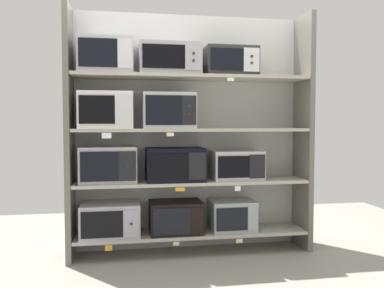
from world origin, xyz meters
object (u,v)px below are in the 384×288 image
at_px(microwave_6, 106,110).
at_px(microwave_10, 230,62).
at_px(microwave_3, 108,164).
at_px(microwave_1, 176,217).
at_px(microwave_2, 232,215).
at_px(microwave_7, 168,111).
at_px(microwave_9, 169,60).
at_px(microwave_0, 110,219).
at_px(microwave_4, 175,164).
at_px(microwave_5, 236,165).
at_px(microwave_8, 106,56).

distance_m(microwave_6, microwave_10, 1.27).
bearing_deg(microwave_3, microwave_6, 179.17).
relative_size(microwave_1, microwave_2, 1.16).
distance_m(microwave_7, microwave_9, 0.48).
bearing_deg(microwave_0, microwave_1, -0.02).
height_order(microwave_0, microwave_4, microwave_4).
bearing_deg(microwave_3, microwave_2, 0.01).
distance_m(microwave_0, microwave_1, 0.62).
bearing_deg(microwave_2, microwave_5, 0.13).
distance_m(microwave_1, microwave_8, 1.65).
relative_size(microwave_5, microwave_6, 1.00).
bearing_deg(microwave_6, microwave_0, -0.33).
height_order(microwave_5, microwave_9, microwave_9).
xyz_separation_m(microwave_4, microwave_8, (-0.64, -0.00, 1.01)).
distance_m(microwave_5, microwave_7, 0.86).
distance_m(microwave_0, microwave_3, 0.52).
distance_m(microwave_0, microwave_6, 1.02).
xyz_separation_m(microwave_0, microwave_1, (0.62, -0.00, -0.00)).
relative_size(microwave_7, microwave_9, 0.86).
bearing_deg(microwave_6, microwave_3, -0.83).
bearing_deg(microwave_3, microwave_0, 0.35).
distance_m(microwave_1, microwave_3, 0.82).
bearing_deg(microwave_9, microwave_6, 180.00).
bearing_deg(microwave_2, microwave_3, -179.99).
bearing_deg(microwave_3, microwave_5, 0.01).
height_order(microwave_5, microwave_10, microwave_10).
height_order(microwave_4, microwave_9, microwave_9).
xyz_separation_m(microwave_1, microwave_2, (0.56, 0.00, -0.00)).
bearing_deg(microwave_7, microwave_1, -0.02).
height_order(microwave_0, microwave_8, microwave_8).
relative_size(microwave_3, microwave_9, 0.91).
relative_size(microwave_5, microwave_10, 0.99).
distance_m(microwave_6, microwave_9, 0.76).
relative_size(microwave_4, microwave_8, 1.11).
relative_size(microwave_2, microwave_7, 0.89).
distance_m(microwave_4, microwave_6, 0.82).
relative_size(microwave_4, microwave_9, 0.96).
bearing_deg(microwave_9, microwave_5, 0.01).
xyz_separation_m(microwave_3, microwave_5, (1.23, 0.00, -0.03)).
bearing_deg(microwave_10, microwave_1, -179.97).
xyz_separation_m(microwave_2, microwave_10, (-0.03, 0.00, 1.50)).
xyz_separation_m(microwave_0, microwave_7, (0.55, -0.00, 1.02)).
relative_size(microwave_3, microwave_5, 1.06).
relative_size(microwave_0, microwave_2, 1.26).
relative_size(microwave_5, microwave_7, 1.00).
bearing_deg(microwave_6, microwave_1, -0.03).
height_order(microwave_0, microwave_6, microwave_6).
distance_m(microwave_4, microwave_10, 1.12).
bearing_deg(microwave_1, microwave_3, 179.99).
height_order(microwave_0, microwave_3, microwave_3).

